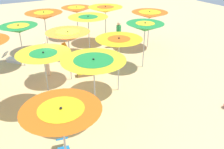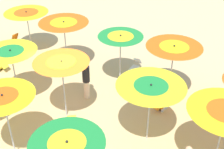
% 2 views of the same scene
% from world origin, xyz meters
% --- Properties ---
extents(ground, '(41.78, 41.78, 0.04)m').
position_xyz_m(ground, '(0.00, 0.00, -0.02)').
color(ground, '#D1B57F').
extents(beach_umbrella_0, '(2.06, 2.06, 2.18)m').
position_xyz_m(beach_umbrella_0, '(-5.74, 2.84, 1.94)').
color(beach_umbrella_0, '#B2B2B7').
rests_on(beach_umbrella_0, ground).
extents(beach_umbrella_1, '(2.17, 2.17, 2.44)m').
position_xyz_m(beach_umbrella_1, '(-4.15, 0.18, 2.19)').
color(beach_umbrella_1, '#B2B2B7').
rests_on(beach_umbrella_1, ground).
extents(beach_umbrella_2, '(1.92, 1.92, 2.29)m').
position_xyz_m(beach_umbrella_2, '(-2.59, -1.58, 2.05)').
color(beach_umbrella_2, '#B2B2B7').
rests_on(beach_umbrella_2, ground).
extents(beach_umbrella_5, '(2.22, 2.22, 2.44)m').
position_xyz_m(beach_umbrella_5, '(-3.79, 4.05, 2.20)').
color(beach_umbrella_5, '#B2B2B7').
rests_on(beach_umbrella_5, ground).
extents(beach_umbrella_6, '(2.26, 2.26, 2.34)m').
position_xyz_m(beach_umbrella_6, '(-2.33, 2.18, 2.13)').
color(beach_umbrella_6, '#B2B2B7').
rests_on(beach_umbrella_6, ground).
extents(beach_umbrella_7, '(2.00, 2.00, 2.46)m').
position_xyz_m(beach_umbrella_7, '(0.14, 0.06, 2.20)').
color(beach_umbrella_7, '#B2B2B7').
rests_on(beach_umbrella_7, ground).
extents(beach_umbrella_8, '(2.03, 2.03, 2.35)m').
position_xyz_m(beach_umbrella_8, '(1.82, -1.52, 2.13)').
color(beach_umbrella_8, '#B2B2B7').
rests_on(beach_umbrella_8, ground).
extents(beach_umbrella_10, '(2.22, 2.22, 2.31)m').
position_xyz_m(beach_umbrella_10, '(-1.68, 6.00, 2.07)').
color(beach_umbrella_10, '#B2B2B7').
rests_on(beach_umbrella_10, ground).
extents(beach_umbrella_11, '(1.91, 1.91, 2.45)m').
position_xyz_m(beach_umbrella_11, '(0.66, 3.94, 2.18)').
color(beach_umbrella_11, '#B2B2B7').
rests_on(beach_umbrella_11, ground).
extents(beach_umbrella_12, '(1.95, 1.95, 2.48)m').
position_xyz_m(beach_umbrella_12, '(2.13, 1.54, 2.27)').
color(beach_umbrella_12, '#B2B2B7').
rests_on(beach_umbrella_12, ground).
extents(beach_umbrella_13, '(2.23, 2.23, 2.44)m').
position_xyz_m(beach_umbrella_13, '(3.49, -0.27, 2.19)').
color(beach_umbrella_13, '#B2B2B7').
rests_on(beach_umbrella_13, ground).
extents(beach_umbrella_14, '(1.95, 1.95, 2.42)m').
position_xyz_m(beach_umbrella_14, '(5.69, -2.17, 2.19)').
color(beach_umbrella_14, '#B2B2B7').
rests_on(beach_umbrella_14, ground).
extents(lounger_0, '(1.16, 0.88, 0.66)m').
position_xyz_m(lounger_0, '(-3.65, 0.72, 0.21)').
color(lounger_0, silver).
rests_on(lounger_0, ground).
extents(lounger_2, '(1.10, 1.10, 0.58)m').
position_xyz_m(lounger_2, '(-3.39, -2.01, 0.20)').
color(lounger_2, silver).
rests_on(lounger_2, ground).
extents(lounger_5, '(0.56, 1.15, 0.60)m').
position_xyz_m(lounger_5, '(0.10, 0.92, 0.20)').
color(lounger_5, olive).
rests_on(lounger_5, ground).
extents(beachgoer_0, '(0.30, 0.30, 1.63)m').
position_xyz_m(beachgoer_0, '(-2.57, 4.34, 0.85)').
color(beachgoer_0, '#D8A87F').
rests_on(beachgoer_0, ground).
extents(beachgoer_1, '(0.30, 0.30, 1.74)m').
position_xyz_m(beachgoer_1, '(-0.89, -0.81, 0.91)').
color(beachgoer_1, beige).
rests_on(beachgoer_1, ground).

